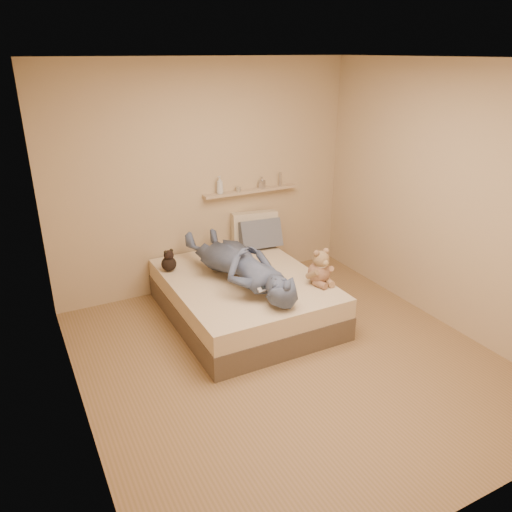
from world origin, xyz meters
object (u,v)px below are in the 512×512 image
person (239,263)px  wall_shelf (251,191)px  pillow_cream (255,228)px  pillow_grey (260,234)px  game_console (265,287)px  dark_plush (169,262)px  teddy_bear (320,269)px  bed (244,297)px

person → wall_shelf: size_ratio=1.40×
person → wall_shelf: bearing=-129.7°
pillow_cream → pillow_grey: (0.00, -0.14, -0.03)m
game_console → dark_plush: dark_plush is taller
pillow_cream → person: (-0.63, -0.89, 0.00)m
game_console → wall_shelf: 1.67m
game_console → dark_plush: size_ratio=0.69×
pillow_cream → wall_shelf: 0.46m
dark_plush → pillow_grey: pillow_grey is taller
pillow_grey → pillow_cream: bearing=91.9°
game_console → pillow_grey: (0.62, 1.25, 0.02)m
game_console → teddy_bear: size_ratio=0.45×
dark_plush → pillow_cream: pillow_cream is taller
pillow_cream → person: size_ratio=0.33×
dark_plush → person: bearing=-46.5°
person → game_console: bearing=85.5°
pillow_cream → pillow_grey: size_ratio=1.10×
teddy_bear → dark_plush: size_ratio=1.52×
dark_plush → wall_shelf: size_ratio=0.21×
bed → pillow_grey: (0.56, 0.69, 0.40)m
teddy_bear → wall_shelf: 1.47m
pillow_cream → wall_shelf: bearing=96.1°
bed → game_console: (-0.05, -0.56, 0.37)m
game_console → teddy_bear: bearing=7.4°
bed → pillow_cream: pillow_cream is taller
bed → pillow_cream: (0.56, 0.83, 0.43)m
person → wall_shelf: wall_shelf is taller
bed → teddy_bear: bearing=-37.1°
game_console → person: bearing=92.3°
dark_plush → pillow_cream: 1.23m
teddy_bear → pillow_cream: pillow_cream is taller
bed → wall_shelf: (0.55, 0.91, 0.88)m
dark_plush → wall_shelf: wall_shelf is taller
game_console → dark_plush: 1.24m
dark_plush → game_console: bearing=-62.2°
dark_plush → person: 0.81m
bed → game_console: size_ratio=11.09×
dark_plush → person: person is taller
pillow_grey → wall_shelf: wall_shelf is taller
bed → dark_plush: (-0.63, 0.53, 0.33)m
bed → person: person is taller
bed → dark_plush: bearing=139.9°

